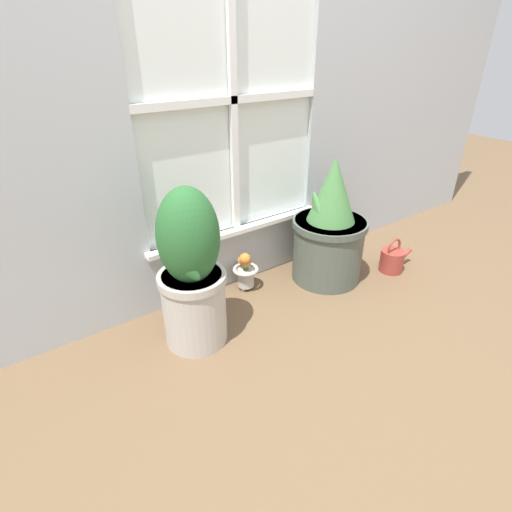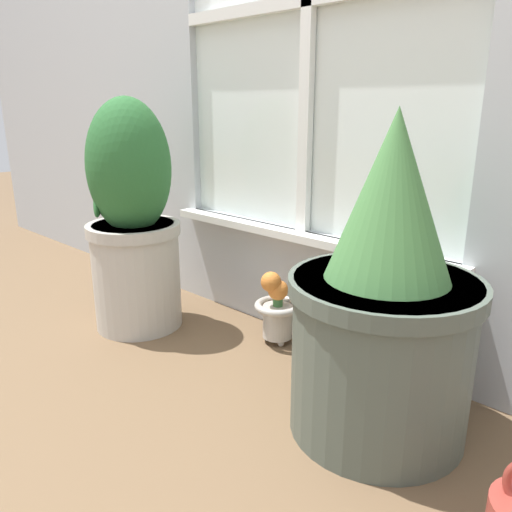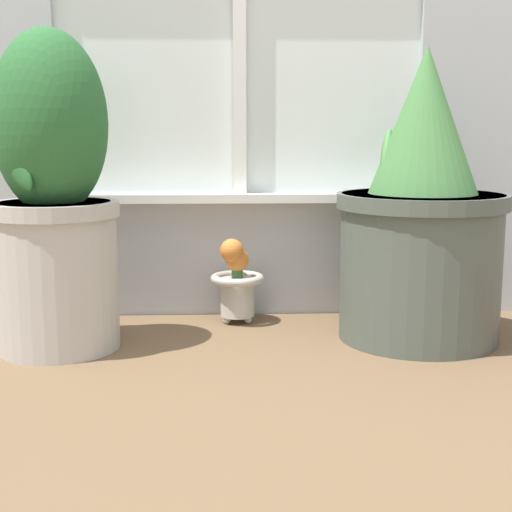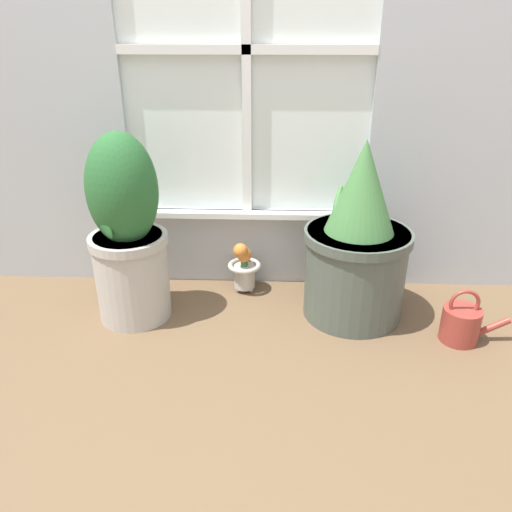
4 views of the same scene
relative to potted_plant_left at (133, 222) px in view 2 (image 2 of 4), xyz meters
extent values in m
plane|color=brown|center=(0.44, -0.21, -0.35)|extent=(10.00, 10.00, 0.00)
cube|color=#B2B7BC|center=(0.44, 0.33, -0.18)|extent=(0.99, 0.05, 0.34)
cube|color=white|center=(0.44, 0.35, 0.63)|extent=(0.99, 0.02, 1.28)
cube|color=white|center=(0.44, 0.32, 0.63)|extent=(0.04, 0.02, 1.28)
cube|color=white|center=(0.44, 0.32, 0.63)|extent=(0.99, 0.02, 0.04)
cube|color=white|center=(0.44, 0.29, -0.02)|extent=(1.05, 0.06, 0.02)
cylinder|color=#B7B2A8|center=(0.00, 0.00, -0.18)|extent=(0.28, 0.28, 0.35)
cylinder|color=#B7B2A8|center=(0.00, 0.00, -0.02)|extent=(0.30, 0.30, 0.03)
cylinder|color=#38281E|center=(0.00, 0.00, -0.01)|extent=(0.26, 0.26, 0.01)
ellipsoid|color=#28602D|center=(0.00, 0.00, 0.17)|extent=(0.26, 0.26, 0.42)
ellipsoid|color=#28602D|center=(-0.07, -0.07, 0.09)|extent=(0.15, 0.14, 0.17)
cylinder|color=#4C564C|center=(0.87, 0.05, -0.17)|extent=(0.39, 0.39, 0.36)
cylinder|color=#4C564C|center=(0.87, 0.05, -0.01)|extent=(0.41, 0.41, 0.04)
cylinder|color=#38281E|center=(0.87, 0.05, 0.00)|extent=(0.36, 0.36, 0.01)
cone|color=#477F42|center=(0.87, 0.05, 0.18)|extent=(0.26, 0.26, 0.35)
ellipsoid|color=#477F42|center=(0.79, 0.07, 0.10)|extent=(0.08, 0.16, 0.17)
sphere|color=#BCB7AD|center=(0.43, 0.25, -0.34)|extent=(0.02, 0.02, 0.02)
sphere|color=#BCB7AD|center=(0.40, 0.20, -0.34)|extent=(0.02, 0.02, 0.02)
sphere|color=#BCB7AD|center=(0.46, 0.20, -0.34)|extent=(0.02, 0.02, 0.02)
cylinder|color=#BCB7AD|center=(0.43, 0.22, -0.28)|extent=(0.09, 0.09, 0.10)
torus|color=#BCB7AD|center=(0.43, 0.22, -0.23)|extent=(0.14, 0.14, 0.02)
cylinder|color=#386633|center=(0.43, 0.22, -0.20)|extent=(0.03, 0.03, 0.06)
sphere|color=orange|center=(0.43, 0.22, -0.18)|extent=(0.06, 0.06, 0.06)
sphere|color=orange|center=(0.42, 0.25, -0.18)|extent=(0.04, 0.04, 0.04)
sphere|color=orange|center=(0.41, 0.20, -0.15)|extent=(0.06, 0.06, 0.06)
camera|label=1|loc=(-0.62, -1.34, 0.88)|focal=28.00mm
camera|label=2|loc=(1.35, -0.86, 0.35)|focal=35.00mm
camera|label=3|loc=(0.40, -1.66, 0.15)|focal=50.00mm
camera|label=4|loc=(0.55, -1.71, 0.73)|focal=35.00mm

